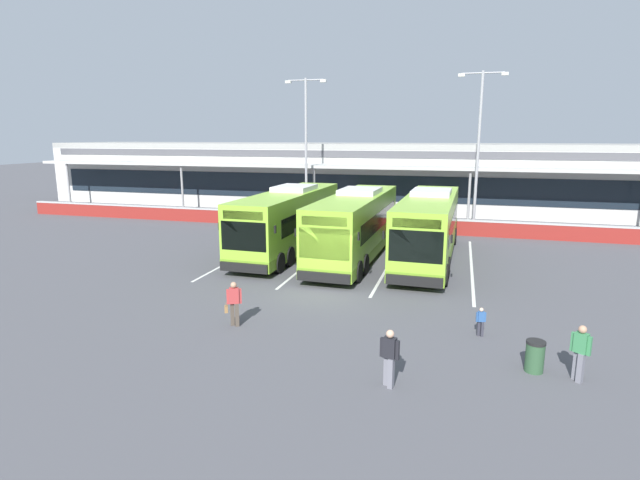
{
  "coord_description": "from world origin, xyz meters",
  "views": [
    {
      "loc": [
        5.48,
        -20.14,
        6.66
      ],
      "look_at": [
        -1.07,
        3.0,
        1.6
      ],
      "focal_mm": 27.76,
      "sensor_mm": 36.0,
      "label": 1
    }
  ],
  "objects_px": {
    "lamp_post_west": "(306,141)",
    "lamp_post_centre": "(479,142)",
    "pedestrian_near_bin": "(389,356)",
    "litter_bin": "(535,356)",
    "pedestrian_child": "(481,321)",
    "pedestrian_with_handbag": "(234,303)",
    "coach_bus_left_centre": "(356,226)",
    "coach_bus_centre": "(428,228)",
    "pedestrian_in_dark_coat": "(580,351)",
    "coach_bus_leftmost": "(289,221)"
  },
  "relations": [
    {
      "from": "pedestrian_in_dark_coat",
      "to": "litter_bin",
      "type": "bearing_deg",
      "value": 166.26
    },
    {
      "from": "pedestrian_near_bin",
      "to": "litter_bin",
      "type": "distance_m",
      "value": 4.41
    },
    {
      "from": "pedestrian_near_bin",
      "to": "lamp_post_centre",
      "type": "xyz_separation_m",
      "value": [
        2.64,
        24.3,
        5.42
      ]
    },
    {
      "from": "pedestrian_in_dark_coat",
      "to": "lamp_post_west",
      "type": "relative_size",
      "value": 0.15
    },
    {
      "from": "pedestrian_with_handbag",
      "to": "pedestrian_near_bin",
      "type": "height_order",
      "value": "same"
    },
    {
      "from": "pedestrian_near_bin",
      "to": "litter_bin",
      "type": "xyz_separation_m",
      "value": [
        3.91,
        2.01,
        -0.41
      ]
    },
    {
      "from": "pedestrian_in_dark_coat",
      "to": "pedestrian_near_bin",
      "type": "height_order",
      "value": "same"
    },
    {
      "from": "coach_bus_centre",
      "to": "pedestrian_in_dark_coat",
      "type": "height_order",
      "value": "coach_bus_centre"
    },
    {
      "from": "pedestrian_with_handbag",
      "to": "lamp_post_centre",
      "type": "distance_m",
      "value": 23.7
    },
    {
      "from": "pedestrian_with_handbag",
      "to": "pedestrian_child",
      "type": "xyz_separation_m",
      "value": [
        8.45,
        1.4,
        -0.32
      ]
    },
    {
      "from": "coach_bus_leftmost",
      "to": "pedestrian_near_bin",
      "type": "relative_size",
      "value": 7.54
    },
    {
      "from": "coach_bus_centre",
      "to": "litter_bin",
      "type": "height_order",
      "value": "coach_bus_centre"
    },
    {
      "from": "pedestrian_near_bin",
      "to": "coach_bus_centre",
      "type": "bearing_deg",
      "value": 89.8
    },
    {
      "from": "lamp_post_centre",
      "to": "coach_bus_leftmost",
      "type": "bearing_deg",
      "value": -137.27
    },
    {
      "from": "pedestrian_child",
      "to": "lamp_post_west",
      "type": "height_order",
      "value": "lamp_post_west"
    },
    {
      "from": "coach_bus_left_centre",
      "to": "lamp_post_centre",
      "type": "bearing_deg",
      "value": 57.77
    },
    {
      "from": "pedestrian_in_dark_coat",
      "to": "pedestrian_near_bin",
      "type": "bearing_deg",
      "value": -160.81
    },
    {
      "from": "pedestrian_in_dark_coat",
      "to": "litter_bin",
      "type": "distance_m",
      "value": 1.19
    },
    {
      "from": "pedestrian_child",
      "to": "lamp_post_west",
      "type": "distance_m",
      "value": 25.09
    },
    {
      "from": "pedestrian_in_dark_coat",
      "to": "coach_bus_centre",
      "type": "bearing_deg",
      "value": 111.2
    },
    {
      "from": "pedestrian_in_dark_coat",
      "to": "pedestrian_near_bin",
      "type": "relative_size",
      "value": 1.0
    },
    {
      "from": "coach_bus_centre",
      "to": "lamp_post_centre",
      "type": "relative_size",
      "value": 1.11
    },
    {
      "from": "coach_bus_leftmost",
      "to": "pedestrian_in_dark_coat",
      "type": "xyz_separation_m",
      "value": [
        12.93,
        -12.79,
        -0.91
      ]
    },
    {
      "from": "coach_bus_left_centre",
      "to": "pedestrian_with_handbag",
      "type": "xyz_separation_m",
      "value": [
        -2.1,
        -11.1,
        -0.93
      ]
    },
    {
      "from": "coach_bus_centre",
      "to": "pedestrian_child",
      "type": "bearing_deg",
      "value": -76.51
    },
    {
      "from": "pedestrian_with_handbag",
      "to": "litter_bin",
      "type": "distance_m",
      "value": 9.91
    },
    {
      "from": "coach_bus_centre",
      "to": "pedestrian_near_bin",
      "type": "bearing_deg",
      "value": -90.2
    },
    {
      "from": "coach_bus_leftmost",
      "to": "pedestrian_near_bin",
      "type": "distance_m",
      "value": 16.58
    },
    {
      "from": "coach_bus_centre",
      "to": "pedestrian_child",
      "type": "xyz_separation_m",
      "value": [
        2.45,
        -10.21,
        -1.24
      ]
    },
    {
      "from": "pedestrian_in_dark_coat",
      "to": "pedestrian_child",
      "type": "height_order",
      "value": "pedestrian_in_dark_coat"
    },
    {
      "from": "pedestrian_with_handbag",
      "to": "coach_bus_centre",
      "type": "bearing_deg",
      "value": 62.66
    },
    {
      "from": "lamp_post_west",
      "to": "lamp_post_centre",
      "type": "relative_size",
      "value": 1.0
    },
    {
      "from": "lamp_post_centre",
      "to": "pedestrian_near_bin",
      "type": "bearing_deg",
      "value": -96.21
    },
    {
      "from": "pedestrian_with_handbag",
      "to": "coach_bus_leftmost",
      "type": "bearing_deg",
      "value": 99.65
    },
    {
      "from": "coach_bus_centre",
      "to": "lamp_post_west",
      "type": "height_order",
      "value": "lamp_post_west"
    },
    {
      "from": "litter_bin",
      "to": "coach_bus_leftmost",
      "type": "bearing_deg",
      "value": 133.4
    },
    {
      "from": "lamp_post_west",
      "to": "coach_bus_leftmost",
      "type": "bearing_deg",
      "value": -77.93
    },
    {
      "from": "pedestrian_near_bin",
      "to": "pedestrian_with_handbag",
      "type": "bearing_deg",
      "value": 154.09
    },
    {
      "from": "coach_bus_leftmost",
      "to": "lamp_post_west",
      "type": "bearing_deg",
      "value": 102.07
    },
    {
      "from": "pedestrian_in_dark_coat",
      "to": "lamp_post_centre",
      "type": "height_order",
      "value": "lamp_post_centre"
    },
    {
      "from": "pedestrian_in_dark_coat",
      "to": "lamp_post_centre",
      "type": "distance_m",
      "value": 23.32
    },
    {
      "from": "pedestrian_child",
      "to": "pedestrian_near_bin",
      "type": "relative_size",
      "value": 0.62
    },
    {
      "from": "pedestrian_child",
      "to": "lamp_post_west",
      "type": "xyz_separation_m",
      "value": [
        -12.7,
        20.87,
        5.75
      ]
    },
    {
      "from": "pedestrian_near_bin",
      "to": "coach_bus_left_centre",
      "type": "bearing_deg",
      "value": 105.41
    },
    {
      "from": "pedestrian_with_handbag",
      "to": "pedestrian_child",
      "type": "distance_m",
      "value": 8.57
    },
    {
      "from": "coach_bus_centre",
      "to": "pedestrian_child",
      "type": "height_order",
      "value": "coach_bus_centre"
    },
    {
      "from": "lamp_post_centre",
      "to": "litter_bin",
      "type": "height_order",
      "value": "lamp_post_centre"
    },
    {
      "from": "coach_bus_centre",
      "to": "litter_bin",
      "type": "distance_m",
      "value": 13.15
    },
    {
      "from": "pedestrian_near_bin",
      "to": "lamp_post_centre",
      "type": "bearing_deg",
      "value": 83.79
    },
    {
      "from": "coach_bus_leftmost",
      "to": "lamp_post_centre",
      "type": "xyz_separation_m",
      "value": [
        10.57,
        9.77,
        4.5
      ]
    }
  ]
}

